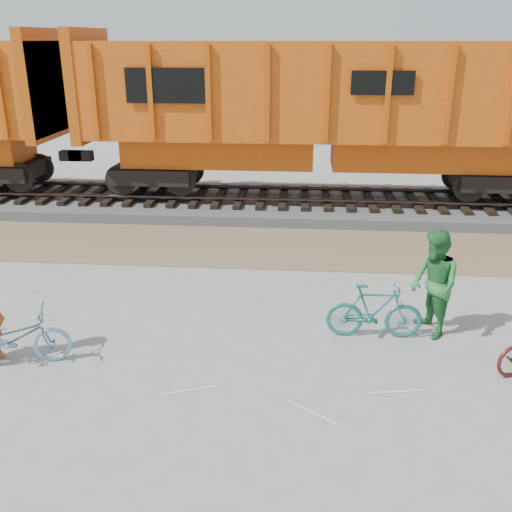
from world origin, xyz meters
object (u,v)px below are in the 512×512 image
object	(u,v)px
hopper_car_center	(324,109)
person_man	(434,284)
bicycle_blue	(13,338)
bicycle_teal	(374,311)

from	to	relation	value
hopper_car_center	person_man	distance (m)	8.18
bicycle_blue	person_man	world-z (taller)	person_man
bicycle_teal	person_man	distance (m)	1.12
bicycle_blue	bicycle_teal	bearing A→B (deg)	-92.45
hopper_car_center	bicycle_blue	world-z (taller)	hopper_car_center
person_man	bicycle_blue	bearing A→B (deg)	-95.21
hopper_car_center	bicycle_blue	bearing A→B (deg)	-118.56
bicycle_blue	person_man	distance (m)	7.00
hopper_car_center	person_man	world-z (taller)	hopper_car_center
bicycle_blue	person_man	xyz separation A→B (m)	(6.80, 1.58, 0.48)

